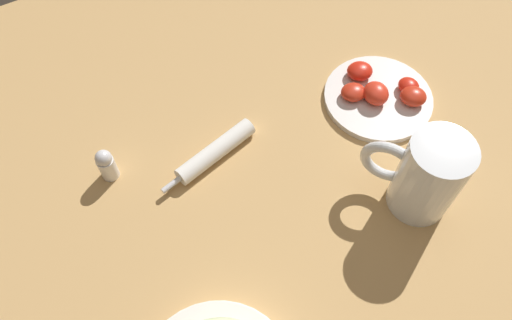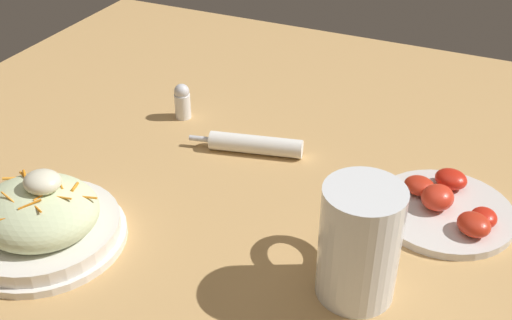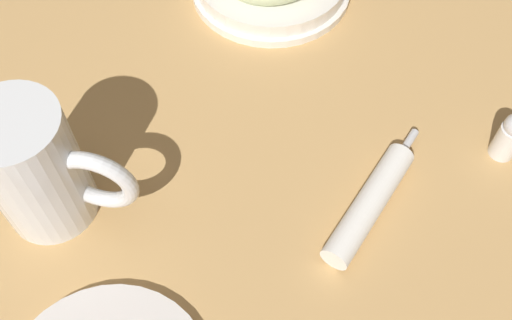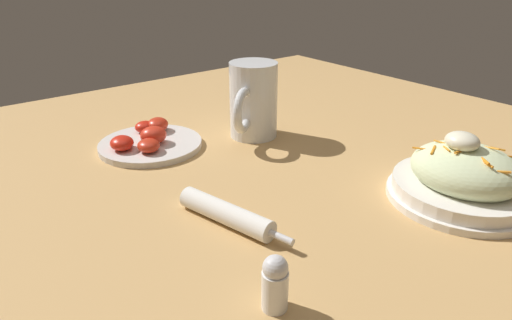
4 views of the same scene
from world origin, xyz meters
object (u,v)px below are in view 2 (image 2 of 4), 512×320
at_px(tomato_plate, 446,207).
at_px(beer_mug, 358,247).
at_px(napkin_roll, 255,144).
at_px(salad_plate, 41,220).
at_px(salt_shaker, 182,101).

bearing_deg(tomato_plate, beer_mug, 68.85).
distance_m(beer_mug, napkin_roll, 0.34).
relative_size(salad_plate, salt_shaker, 3.36).
xyz_separation_m(napkin_roll, tomato_plate, (-0.32, 0.04, -0.00)).
xyz_separation_m(beer_mug, tomato_plate, (-0.08, -0.20, -0.05)).
relative_size(salad_plate, tomato_plate, 1.12).
bearing_deg(beer_mug, napkin_roll, -44.18).
relative_size(tomato_plate, salt_shaker, 3.01).
bearing_deg(salt_shaker, beer_mug, 144.67).
height_order(salad_plate, napkin_roll, salad_plate).
relative_size(napkin_roll, salt_shaker, 2.89).
xyz_separation_m(beer_mug, napkin_roll, (0.24, -0.24, -0.05)).
relative_size(beer_mug, tomato_plate, 0.77).
relative_size(napkin_roll, tomato_plate, 0.96).
bearing_deg(beer_mug, tomato_plate, -111.15).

